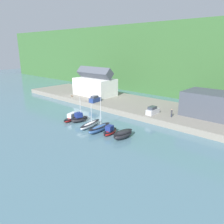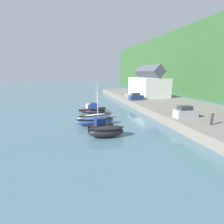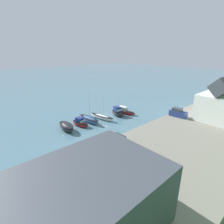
{
  "view_description": "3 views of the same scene",
  "coord_description": "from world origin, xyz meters",
  "px_view_note": "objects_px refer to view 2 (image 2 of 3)",
  "views": [
    {
      "loc": [
        40.01,
        -33.41,
        18.91
      ],
      "look_at": [
        2.33,
        8.66,
        2.1
      ],
      "focal_mm": 35.0,
      "sensor_mm": 36.0,
      "label": 1
    },
    {
      "loc": [
        37.01,
        -4.73,
        9.56
      ],
      "look_at": [
        3.52,
        3.94,
        1.69
      ],
      "focal_mm": 28.0,
      "sensor_mm": 36.0,
      "label": 2
    },
    {
      "loc": [
        29.08,
        34.9,
        17.39
      ],
      "look_at": [
        0.95,
        3.23,
        2.4
      ],
      "focal_mm": 28.0,
      "sensor_mm": 36.0,
      "label": 3
    }
  ],
  "objects_px": {
    "moored_boat_4": "(101,125)",
    "moored_boat_0": "(93,109)",
    "parked_car_0": "(136,97)",
    "parked_car_1": "(186,112)",
    "moored_boat_1": "(95,110)",
    "moored_boat_3": "(95,121)",
    "moored_boat_5": "(106,131)",
    "dog_on_quay": "(122,94)",
    "person_on_quay": "(212,118)",
    "moored_boat_2": "(95,117)"
  },
  "relations": [
    {
      "from": "moored_boat_0",
      "to": "moored_boat_1",
      "type": "relative_size",
      "value": 1.15
    },
    {
      "from": "parked_car_0",
      "to": "parked_car_1",
      "type": "relative_size",
      "value": 1.03
    },
    {
      "from": "moored_boat_2",
      "to": "moored_boat_4",
      "type": "height_order",
      "value": "moored_boat_2"
    },
    {
      "from": "moored_boat_4",
      "to": "moored_boat_0",
      "type": "bearing_deg",
      "value": 166.04
    },
    {
      "from": "moored_boat_1",
      "to": "parked_car_1",
      "type": "relative_size",
      "value": 1.57
    },
    {
      "from": "moored_boat_3",
      "to": "parked_car_0",
      "type": "bearing_deg",
      "value": 135.12
    },
    {
      "from": "moored_boat_0",
      "to": "moored_boat_4",
      "type": "distance_m",
      "value": 14.25
    },
    {
      "from": "moored_boat_3",
      "to": "dog_on_quay",
      "type": "height_order",
      "value": "moored_boat_3"
    },
    {
      "from": "moored_boat_0",
      "to": "moored_boat_4",
      "type": "xyz_separation_m",
      "value": [
        14.24,
        -0.68,
        0.02
      ]
    },
    {
      "from": "moored_boat_3",
      "to": "moored_boat_4",
      "type": "relative_size",
      "value": 1.6
    },
    {
      "from": "moored_boat_2",
      "to": "person_on_quay",
      "type": "distance_m",
      "value": 21.04
    },
    {
      "from": "moored_boat_2",
      "to": "moored_boat_0",
      "type": "bearing_deg",
      "value": 164.9
    },
    {
      "from": "moored_boat_3",
      "to": "person_on_quay",
      "type": "xyz_separation_m",
      "value": [
        9.57,
        16.73,
        1.88
      ]
    },
    {
      "from": "moored_boat_0",
      "to": "parked_car_1",
      "type": "distance_m",
      "value": 21.65
    },
    {
      "from": "moored_boat_5",
      "to": "parked_car_0",
      "type": "xyz_separation_m",
      "value": [
        -23.53,
        14.36,
        1.6
      ]
    },
    {
      "from": "moored_boat_0",
      "to": "parked_car_1",
      "type": "xyz_separation_m",
      "value": [
        15.85,
        14.65,
        1.77
      ]
    },
    {
      "from": "moored_boat_4",
      "to": "moored_boat_5",
      "type": "relative_size",
      "value": 0.91
    },
    {
      "from": "moored_boat_4",
      "to": "moored_boat_5",
      "type": "height_order",
      "value": "moored_boat_4"
    },
    {
      "from": "moored_boat_1",
      "to": "person_on_quay",
      "type": "xyz_separation_m",
      "value": [
        18.33,
        15.4,
        1.73
      ]
    },
    {
      "from": "parked_car_1",
      "to": "dog_on_quay",
      "type": "distance_m",
      "value": 32.72
    },
    {
      "from": "moored_boat_3",
      "to": "moored_boat_5",
      "type": "height_order",
      "value": "moored_boat_3"
    },
    {
      "from": "moored_boat_3",
      "to": "parked_car_1",
      "type": "height_order",
      "value": "moored_boat_3"
    },
    {
      "from": "moored_boat_3",
      "to": "moored_boat_4",
      "type": "bearing_deg",
      "value": 5.77
    },
    {
      "from": "parked_car_1",
      "to": "moored_boat_3",
      "type": "bearing_deg",
      "value": -105.56
    },
    {
      "from": "moored_boat_1",
      "to": "moored_boat_3",
      "type": "height_order",
      "value": "moored_boat_3"
    },
    {
      "from": "moored_boat_4",
      "to": "parked_car_1",
      "type": "bearing_deg",
      "value": 72.78
    },
    {
      "from": "dog_on_quay",
      "to": "parked_car_0",
      "type": "bearing_deg",
      "value": -135.87
    },
    {
      "from": "moored_boat_2",
      "to": "moored_boat_5",
      "type": "xyz_separation_m",
      "value": [
        10.37,
        -0.01,
        0.25
      ]
    },
    {
      "from": "parked_car_0",
      "to": "person_on_quay",
      "type": "bearing_deg",
      "value": -0.93
    },
    {
      "from": "parked_car_1",
      "to": "moored_boat_0",
      "type": "bearing_deg",
      "value": -136.91
    },
    {
      "from": "moored_boat_3",
      "to": "moored_boat_1",
      "type": "bearing_deg",
      "value": 167.92
    },
    {
      "from": "dog_on_quay",
      "to": "person_on_quay",
      "type": "bearing_deg",
      "value": -135.77
    },
    {
      "from": "parked_car_0",
      "to": "parked_car_1",
      "type": "height_order",
      "value": "same"
    },
    {
      "from": "moored_boat_2",
      "to": "moored_boat_4",
      "type": "relative_size",
      "value": 1.51
    },
    {
      "from": "moored_boat_1",
      "to": "moored_boat_2",
      "type": "height_order",
      "value": "moored_boat_1"
    },
    {
      "from": "moored_boat_1",
      "to": "moored_boat_5",
      "type": "distance_m",
      "value": 15.38
    },
    {
      "from": "moored_boat_2",
      "to": "parked_car_1",
      "type": "xyz_separation_m",
      "value": [
        8.27,
        15.22,
        1.85
      ]
    },
    {
      "from": "moored_boat_0",
      "to": "person_on_quay",
      "type": "bearing_deg",
      "value": 22.31
    },
    {
      "from": "moored_boat_1",
      "to": "parked_car_0",
      "type": "height_order",
      "value": "moored_boat_1"
    },
    {
      "from": "dog_on_quay",
      "to": "moored_boat_4",
      "type": "bearing_deg",
      "value": -163.43
    },
    {
      "from": "moored_boat_0",
      "to": "parked_car_0",
      "type": "xyz_separation_m",
      "value": [
        -5.58,
        13.77,
        1.77
      ]
    },
    {
      "from": "moored_boat_4",
      "to": "dog_on_quay",
      "type": "relative_size",
      "value": 6.31
    },
    {
      "from": "parked_car_0",
      "to": "moored_boat_4",
      "type": "bearing_deg",
      "value": -40.92
    },
    {
      "from": "moored_boat_4",
      "to": "moored_boat_2",
      "type": "bearing_deg",
      "value": 167.83
    },
    {
      "from": "moored_boat_1",
      "to": "moored_boat_2",
      "type": "bearing_deg",
      "value": 3.36
    },
    {
      "from": "moored_boat_5",
      "to": "parked_car_0",
      "type": "height_order",
      "value": "parked_car_0"
    },
    {
      "from": "moored_boat_5",
      "to": "moored_boat_3",
      "type": "bearing_deg",
      "value": -172.34
    },
    {
      "from": "moored_boat_4",
      "to": "moored_boat_5",
      "type": "xyz_separation_m",
      "value": [
        3.71,
        0.1,
        0.16
      ]
    },
    {
      "from": "moored_boat_4",
      "to": "dog_on_quay",
      "type": "bearing_deg",
      "value": 144.96
    },
    {
      "from": "moored_boat_3",
      "to": "parked_car_0",
      "type": "height_order",
      "value": "moored_boat_3"
    }
  ]
}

